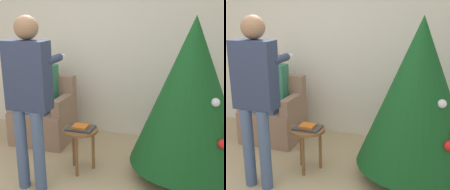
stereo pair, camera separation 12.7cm
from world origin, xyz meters
TOP-DOWN VIEW (x-y plane):
  - wall_back at (0.00, 2.23)m, footprint 8.00×0.06m
  - christmas_tree at (1.31, 1.23)m, footprint 1.29×1.29m
  - armchair at (-0.70, 1.67)m, footprint 0.78×0.62m
  - person_seated at (-0.70, 1.65)m, footprint 0.36×0.46m
  - person_standing at (-0.24, 0.57)m, footprint 0.45×0.57m
  - side_stool at (0.12, 1.01)m, footprint 0.40×0.40m
  - laptop at (0.12, 1.01)m, footprint 0.31×0.22m
  - book at (0.12, 1.01)m, footprint 0.17×0.15m

SIDE VIEW (x-z plane):
  - armchair at x=-0.70m, z-range -0.12..0.80m
  - side_stool at x=0.12m, z-range 0.17..0.69m
  - laptop at x=0.12m, z-range 0.52..0.54m
  - book at x=0.12m, z-range 0.54..0.57m
  - person_seated at x=-0.70m, z-range 0.07..1.36m
  - christmas_tree at x=1.31m, z-range 0.09..1.88m
  - person_standing at x=-0.24m, z-range 0.19..1.98m
  - wall_back at x=0.00m, z-range 0.00..2.70m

